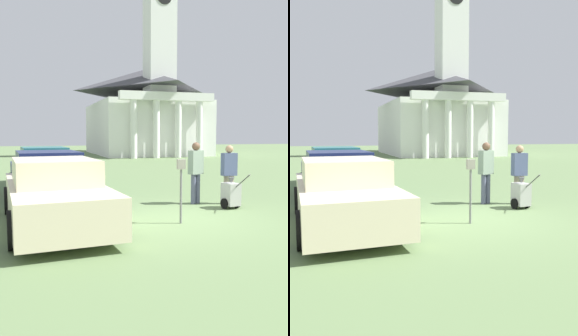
% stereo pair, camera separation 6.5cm
% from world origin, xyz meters
% --- Properties ---
extents(ground_plane, '(120.00, 120.00, 0.00)m').
position_xyz_m(ground_plane, '(0.00, 0.00, 0.00)').
color(ground_plane, '#607A4C').
extents(parked_car_cream, '(2.29, 5.13, 1.47)m').
position_xyz_m(parked_car_cream, '(-2.88, 0.15, 0.68)').
color(parked_car_cream, beige).
rests_on(parked_car_cream, ground_plane).
extents(parked_car_navy, '(2.36, 5.28, 1.50)m').
position_xyz_m(parked_car_navy, '(-2.88, 3.31, 0.72)').
color(parked_car_navy, '#19234C').
rests_on(parked_car_navy, ground_plane).
extents(parked_car_teal, '(2.17, 4.97, 1.52)m').
position_xyz_m(parked_car_teal, '(-2.88, 6.33, 0.70)').
color(parked_car_teal, '#23666B').
rests_on(parked_car_teal, ground_plane).
extents(parking_meter, '(0.18, 0.09, 1.44)m').
position_xyz_m(parking_meter, '(-0.16, -0.48, 1.00)').
color(parking_meter, slate).
rests_on(parking_meter, ground_plane).
extents(person_worker, '(0.47, 0.35, 1.76)m').
position_xyz_m(person_worker, '(1.17, 1.64, 1.01)').
color(person_worker, '#515670').
rests_on(person_worker, ground_plane).
extents(person_supervisor, '(0.42, 0.23, 1.68)m').
position_xyz_m(person_supervisor, '(2.07, 1.34, 0.96)').
color(person_supervisor, gray).
rests_on(person_supervisor, ground_plane).
extents(equipment_cart, '(0.50, 1.00, 1.00)m').
position_xyz_m(equipment_cart, '(1.80, 0.73, 0.39)').
color(equipment_cart, '#B2B2AD').
rests_on(equipment_cart, ground_plane).
extents(church, '(10.11, 14.22, 22.91)m').
position_xyz_m(church, '(7.89, 28.56, 5.09)').
color(church, white).
rests_on(church, ground_plane).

